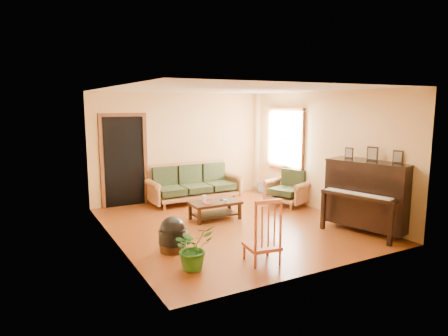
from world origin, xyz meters
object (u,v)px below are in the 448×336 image
piano (369,196)px  armchair (287,187)px  sofa (195,183)px  ceramic_crock (262,187)px  red_chair (262,230)px  potted_plant (193,247)px  footstool (173,238)px  coffee_table (215,210)px

piano → armchair: bearing=78.0°
sofa → ceramic_crock: sofa is taller
red_chair → potted_plant: red_chair is taller
sofa → armchair: size_ratio=2.49×
footstool → piano: bearing=-11.7°
sofa → ceramic_crock: size_ratio=8.35×
armchair → footstool: bearing=-177.3°
sofa → piano: piano is taller
armchair → potted_plant: armchair is taller
red_chair → ceramic_crock: size_ratio=3.81×
potted_plant → piano: bearing=0.9°
piano → sofa: bearing=102.4°
armchair → footstool: (-3.39, -1.50, -0.22)m
red_chair → armchair: bearing=54.5°
piano → potted_plant: size_ratio=2.31×
armchair → ceramic_crock: size_ratio=3.36×
red_chair → ceramic_crock: red_chair is taller
armchair → coffee_table: bearing=165.4°
armchair → potted_plant: bearing=-167.0°
coffee_table → red_chair: (-0.40, -2.31, 0.31)m
armchair → footstool: armchair is taller
armchair → sofa: bearing=122.5°
piano → footstool: 3.65m
armchair → piano: piano is taller
sofa → footstool: (-1.65, -2.78, -0.25)m
armchair → piano: (0.16, -2.23, 0.22)m
piano → red_chair: (-2.54, -0.30, -0.16)m
coffee_table → red_chair: bearing=-99.8°
footstool → coffee_table: bearing=42.0°
sofa → piano: bearing=-62.1°
coffee_table → armchair: 2.01m
armchair → red_chair: (-2.38, -2.54, 0.06)m
potted_plant → footstool: bearing=90.5°
sofa → red_chair: size_ratio=2.19×
coffee_table → red_chair: 2.37m
coffee_table → red_chair: red_chair is taller
ceramic_crock → potted_plant: potted_plant is taller
coffee_table → potted_plant: (-1.40, -2.07, 0.14)m
piano → footstool: bearing=152.2°
coffee_table → piano: (2.14, -2.01, 0.47)m
sofa → potted_plant: (-1.64, -3.58, -0.14)m
sofa → potted_plant: size_ratio=3.36×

